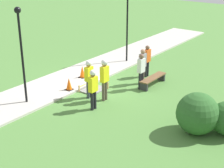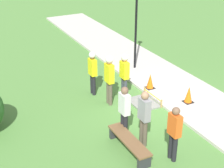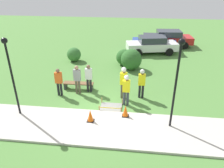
{
  "view_description": "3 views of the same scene",
  "coord_description": "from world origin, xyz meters",
  "px_view_note": "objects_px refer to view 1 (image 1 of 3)",
  "views": [
    {
      "loc": [
        12.27,
        10.46,
        6.47
      ],
      "look_at": [
        0.95,
        1.93,
        0.82
      ],
      "focal_mm": 55.0,
      "sensor_mm": 36.0,
      "label": 1
    },
    {
      "loc": [
        -9.04,
        6.76,
        6.3
      ],
      "look_at": [
        0.69,
        1.72,
        1.02
      ],
      "focal_mm": 55.0,
      "sensor_mm": 36.0,
      "label": 2
    },
    {
      "loc": [
        1.76,
        -9.56,
        6.41
      ],
      "look_at": [
        0.41,
        1.74,
        0.83
      ],
      "focal_mm": 35.0,
      "sensor_mm": 36.0,
      "label": 3
    }
  ],
  "objects_px": {
    "traffic_cone_near_patch": "(82,72)",
    "bystander_in_gray_shirt": "(141,69)",
    "bystander_in_white_shirt": "(143,64)",
    "lamppost_far": "(127,18)",
    "park_bench": "(153,79)",
    "worker_trainee": "(89,76)",
    "worker_supervisor": "(93,86)",
    "lamppost_near": "(21,42)",
    "bystander_in_orange_shirt": "(147,59)",
    "worker_assistant": "(105,76)",
    "traffic_cone_far_patch": "(69,84)"
  },
  "relations": [
    {
      "from": "bystander_in_white_shirt",
      "to": "lamppost_far",
      "type": "distance_m",
      "value": 3.9
    },
    {
      "from": "worker_trainee",
      "to": "lamppost_near",
      "type": "distance_m",
      "value": 3.31
    },
    {
      "from": "traffic_cone_near_patch",
      "to": "park_bench",
      "type": "xyz_separation_m",
      "value": [
        -1.49,
        3.42,
        -0.09
      ]
    },
    {
      "from": "bystander_in_gray_shirt",
      "to": "lamppost_far",
      "type": "xyz_separation_m",
      "value": [
        -3.02,
        -2.93,
        1.67
      ]
    },
    {
      "from": "worker_assistant",
      "to": "worker_supervisor",
      "type": "bearing_deg",
      "value": 11.01
    },
    {
      "from": "worker_assistant",
      "to": "bystander_in_white_shirt",
      "type": "bearing_deg",
      "value": 174.9
    },
    {
      "from": "bystander_in_gray_shirt",
      "to": "park_bench",
      "type": "bearing_deg",
      "value": 161.42
    },
    {
      "from": "bystander_in_white_shirt",
      "to": "park_bench",
      "type": "bearing_deg",
      "value": 102.48
    },
    {
      "from": "traffic_cone_far_patch",
      "to": "bystander_in_gray_shirt",
      "type": "xyz_separation_m",
      "value": [
        -2.39,
        2.54,
        0.61
      ]
    },
    {
      "from": "traffic_cone_near_patch",
      "to": "bystander_in_white_shirt",
      "type": "bearing_deg",
      "value": 115.59
    },
    {
      "from": "park_bench",
      "to": "worker_assistant",
      "type": "height_order",
      "value": "worker_assistant"
    },
    {
      "from": "park_bench",
      "to": "bystander_in_gray_shirt",
      "type": "relative_size",
      "value": 1.07
    },
    {
      "from": "worker_trainee",
      "to": "lamppost_near",
      "type": "xyz_separation_m",
      "value": [
        2.19,
        -1.79,
        1.72
      ]
    },
    {
      "from": "worker_supervisor",
      "to": "worker_trainee",
      "type": "relative_size",
      "value": 0.99
    },
    {
      "from": "park_bench",
      "to": "bystander_in_gray_shirt",
      "type": "xyz_separation_m",
      "value": [
        0.75,
        -0.25,
        0.69
      ]
    },
    {
      "from": "traffic_cone_near_patch",
      "to": "park_bench",
      "type": "distance_m",
      "value": 3.73
    },
    {
      "from": "worker_assistant",
      "to": "bystander_in_white_shirt",
      "type": "distance_m",
      "value": 2.78
    },
    {
      "from": "worker_trainee",
      "to": "bystander_in_white_shirt",
      "type": "relative_size",
      "value": 1.0
    },
    {
      "from": "traffic_cone_near_patch",
      "to": "worker_supervisor",
      "type": "relative_size",
      "value": 0.35
    },
    {
      "from": "worker_supervisor",
      "to": "lamppost_near",
      "type": "relative_size",
      "value": 0.43
    },
    {
      "from": "lamppost_near",
      "to": "lamppost_far",
      "type": "relative_size",
      "value": 1.06
    },
    {
      "from": "worker_assistant",
      "to": "lamppost_far",
      "type": "distance_m",
      "value": 5.86
    },
    {
      "from": "bystander_in_gray_shirt",
      "to": "worker_assistant",
      "type": "bearing_deg",
      "value": -14.87
    },
    {
      "from": "worker_trainee",
      "to": "worker_assistant",
      "type": "bearing_deg",
      "value": 105.13
    },
    {
      "from": "traffic_cone_far_patch",
      "to": "bystander_in_white_shirt",
      "type": "xyz_separation_m",
      "value": [
        -3.02,
        2.22,
        0.64
      ]
    },
    {
      "from": "traffic_cone_far_patch",
      "to": "bystander_in_orange_shirt",
      "type": "xyz_separation_m",
      "value": [
        -4.04,
        1.87,
        0.57
      ]
    },
    {
      "from": "worker_trainee",
      "to": "lamppost_near",
      "type": "relative_size",
      "value": 0.43
    },
    {
      "from": "traffic_cone_far_patch",
      "to": "bystander_in_white_shirt",
      "type": "height_order",
      "value": "bystander_in_white_shirt"
    },
    {
      "from": "worker_supervisor",
      "to": "worker_assistant",
      "type": "height_order",
      "value": "worker_assistant"
    },
    {
      "from": "traffic_cone_near_patch",
      "to": "lamppost_far",
      "type": "height_order",
      "value": "lamppost_far"
    },
    {
      "from": "worker_supervisor",
      "to": "bystander_in_white_shirt",
      "type": "distance_m",
      "value": 3.8
    },
    {
      "from": "traffic_cone_near_patch",
      "to": "park_bench",
      "type": "bearing_deg",
      "value": 113.54
    },
    {
      "from": "traffic_cone_near_patch",
      "to": "bystander_in_gray_shirt",
      "type": "xyz_separation_m",
      "value": [
        -0.73,
        3.16,
        0.6
      ]
    },
    {
      "from": "bystander_in_orange_shirt",
      "to": "bystander_in_white_shirt",
      "type": "xyz_separation_m",
      "value": [
        1.02,
        0.35,
        0.06
      ]
    },
    {
      "from": "traffic_cone_far_patch",
      "to": "park_bench",
      "type": "height_order",
      "value": "traffic_cone_far_patch"
    },
    {
      "from": "worker_assistant",
      "to": "bystander_in_orange_shirt",
      "type": "distance_m",
      "value": 3.79
    },
    {
      "from": "bystander_in_orange_shirt",
      "to": "worker_trainee",
      "type": "bearing_deg",
      "value": -9.05
    },
    {
      "from": "worker_supervisor",
      "to": "bystander_in_white_shirt",
      "type": "xyz_separation_m",
      "value": [
        -3.8,
        0.05,
        -0.03
      ]
    },
    {
      "from": "park_bench",
      "to": "bystander_in_gray_shirt",
      "type": "bearing_deg",
      "value": -18.58
    },
    {
      "from": "traffic_cone_near_patch",
      "to": "worker_supervisor",
      "type": "height_order",
      "value": "worker_supervisor"
    },
    {
      "from": "bystander_in_gray_shirt",
      "to": "worker_supervisor",
      "type": "bearing_deg",
      "value": -6.62
    },
    {
      "from": "traffic_cone_near_patch",
      "to": "lamppost_near",
      "type": "height_order",
      "value": "lamppost_near"
    },
    {
      "from": "bystander_in_orange_shirt",
      "to": "bystander_in_white_shirt",
      "type": "distance_m",
      "value": 1.08
    },
    {
      "from": "traffic_cone_far_patch",
      "to": "worker_supervisor",
      "type": "height_order",
      "value": "worker_supervisor"
    },
    {
      "from": "worker_supervisor",
      "to": "lamppost_near",
      "type": "xyz_separation_m",
      "value": [
        1.36,
        -2.74,
        1.74
      ]
    },
    {
      "from": "bystander_in_white_shirt",
      "to": "lamppost_near",
      "type": "height_order",
      "value": "lamppost_near"
    },
    {
      "from": "traffic_cone_near_patch",
      "to": "bystander_in_gray_shirt",
      "type": "bearing_deg",
      "value": 103.07
    },
    {
      "from": "worker_trainee",
      "to": "bystander_in_orange_shirt",
      "type": "bearing_deg",
      "value": 170.95
    },
    {
      "from": "worker_trainee",
      "to": "lamppost_far",
      "type": "relative_size",
      "value": 0.46
    },
    {
      "from": "worker_supervisor",
      "to": "bystander_in_gray_shirt",
      "type": "bearing_deg",
      "value": 173.38
    }
  ]
}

